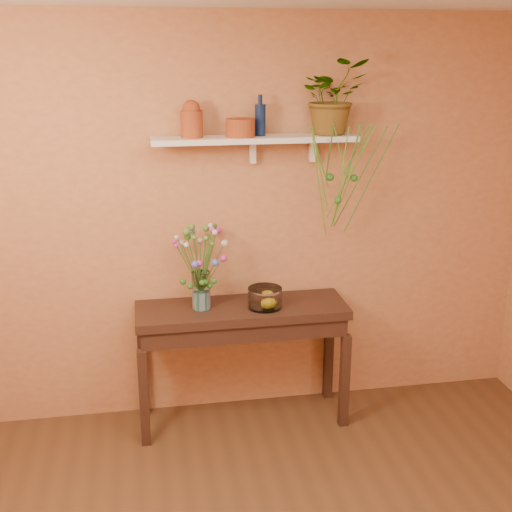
{
  "coord_description": "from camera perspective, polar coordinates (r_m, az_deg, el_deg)",
  "views": [
    {
      "loc": [
        -0.66,
        -2.22,
        2.46
      ],
      "look_at": [
        0.0,
        1.55,
        1.25
      ],
      "focal_mm": 45.99,
      "sensor_mm": 36.0,
      "label": 1
    }
  ],
  "objects": [
    {
      "name": "terracotta_jug",
      "position": [
        4.11,
        -5.63,
        11.72
      ],
      "size": [
        0.17,
        0.17,
        0.23
      ],
      "color": "#9A401D",
      "rests_on": "wall_shelf"
    },
    {
      "name": "wall_shelf",
      "position": [
        4.19,
        0.04,
        10.09
      ],
      "size": [
        1.3,
        0.24,
        0.19
      ],
      "color": "white",
      "rests_on": "room"
    },
    {
      "name": "terracotta_pot",
      "position": [
        4.14,
        -1.37,
        11.09
      ],
      "size": [
        0.19,
        0.19,
        0.11
      ],
      "primitive_type": "cylinder",
      "rotation": [
        0.0,
        0.0,
        0.04
      ],
      "color": "#9A401D",
      "rests_on": "wall_shelf"
    },
    {
      "name": "glass_vase",
      "position": [
        4.27,
        -4.78,
        -3.23
      ],
      "size": [
        0.12,
        0.12,
        0.25
      ],
      "color": "white",
      "rests_on": "sideboard"
    },
    {
      "name": "plant_fronds",
      "position": [
        4.22,
        7.4,
        6.84
      ],
      "size": [
        0.61,
        0.3,
        0.73
      ],
      "color": "#2C6C20",
      "rests_on": "wall_shelf"
    },
    {
      "name": "room",
      "position": [
        2.56,
        6.07,
        -8.16
      ],
      "size": [
        4.04,
        4.04,
        2.7
      ],
      "color": "#55341D",
      "rests_on": "ground"
    },
    {
      "name": "spider_plant",
      "position": [
        4.28,
        6.69,
        13.61
      ],
      "size": [
        0.46,
        0.41,
        0.47
      ],
      "primitive_type": "imported",
      "rotation": [
        0.0,
        0.0,
        0.1
      ],
      "color": "#2C6C20",
      "rests_on": "wall_shelf"
    },
    {
      "name": "carton",
      "position": [
        4.26,
        -4.78,
        -3.87
      ],
      "size": [
        0.07,
        0.05,
        0.13
      ],
      "primitive_type": "cube",
      "rotation": [
        0.0,
        0.0,
        -0.03
      ],
      "color": "teal",
      "rests_on": "sideboard"
    },
    {
      "name": "lemon",
      "position": [
        4.28,
        1.02,
        -4.01
      ],
      "size": [
        0.08,
        0.08,
        0.08
      ],
      "primitive_type": "sphere",
      "color": "gold",
      "rests_on": "glass_bowl"
    },
    {
      "name": "sideboard",
      "position": [
        4.38,
        -1.23,
        -5.86
      ],
      "size": [
        1.39,
        0.45,
        0.84
      ],
      "color": "#3C2119",
      "rests_on": "ground"
    },
    {
      "name": "glass_bowl",
      "position": [
        4.29,
        0.78,
        -3.71
      ],
      "size": [
        0.22,
        0.22,
        0.13
      ],
      "color": "white",
      "rests_on": "sideboard"
    },
    {
      "name": "bouquet",
      "position": [
        4.17,
        -4.81,
        0.47
      ],
      "size": [
        0.35,
        0.45,
        0.44
      ],
      "color": "#386B28",
      "rests_on": "glass_vase"
    },
    {
      "name": "blue_bottle",
      "position": [
        4.19,
        0.37,
        11.82
      ],
      "size": [
        0.08,
        0.08,
        0.25
      ],
      "color": "#0D1C40",
      "rests_on": "wall_shelf"
    }
  ]
}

